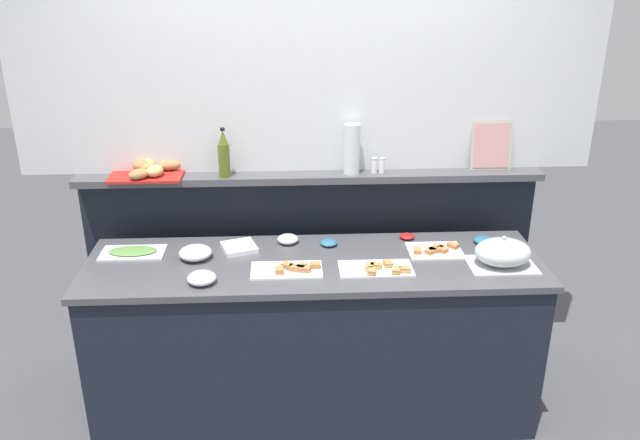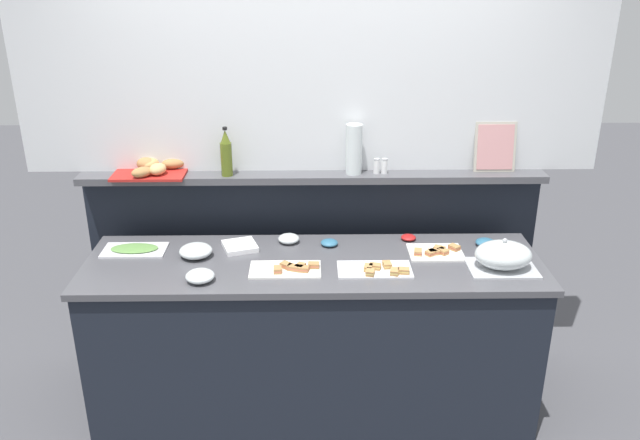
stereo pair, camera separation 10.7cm
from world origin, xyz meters
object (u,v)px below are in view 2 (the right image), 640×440
cold_cuts_platter (135,249)px  water_carafe (354,149)px  framed_picture (495,147)px  glass_bowl_large (196,251)px  condiment_bowl_dark (486,242)px  condiment_bowl_red (408,237)px  sandwich_platter_front (436,252)px  olive_oil_bottle (226,154)px  bread_basket (153,168)px  serving_cloche (503,256)px  glass_bowl_small (200,276)px  glass_bowl_medium (289,239)px  condiment_bowl_teal (329,243)px  salt_shaker (377,166)px  sandwich_platter_rear (289,269)px  napkin_stack (240,246)px  pepper_shaker (384,166)px  sandwich_platter_side (377,269)px

cold_cuts_platter → water_carafe: (1.19, 0.30, 0.46)m
cold_cuts_platter → framed_picture: bearing=9.7°
glass_bowl_large → condiment_bowl_dark: bearing=4.2°
condiment_bowl_red → sandwich_platter_front: bearing=-56.6°
olive_oil_bottle → bread_basket: bearing=175.7°
serving_cloche → glass_bowl_small: (-1.50, -0.10, -0.05)m
condiment_bowl_red → olive_oil_bottle: olive_oil_bottle is taller
glass_bowl_medium → condiment_bowl_teal: bearing=-11.1°
condiment_bowl_red → salt_shaker: salt_shaker is taller
glass_bowl_large → glass_bowl_small: size_ratio=1.22×
sandwich_platter_rear → glass_bowl_small: glass_bowl_small is taller
glass_bowl_medium → napkin_stack: 0.27m
glass_bowl_large → water_carafe: water_carafe is taller
napkin_stack → framed_picture: 1.53m
glass_bowl_small → condiment_bowl_red: size_ratio=1.71×
sandwich_platter_front → framed_picture: (0.38, 0.40, 0.46)m
condiment_bowl_dark → condiment_bowl_teal: 0.85m
glass_bowl_small → condiment_bowl_teal: (0.64, 0.40, -0.01)m
glass_bowl_medium → condiment_bowl_teal: 0.23m
condiment_bowl_teal → water_carafe: size_ratio=0.33×
sandwich_platter_rear → glass_bowl_small: (-0.43, -0.10, 0.01)m
cold_cuts_platter → napkin_stack: bearing=2.4°
glass_bowl_medium → framed_picture: framed_picture is taller
cold_cuts_platter → glass_bowl_medium: size_ratio=2.87×
condiment_bowl_red → olive_oil_bottle: (-1.01, 0.16, 0.44)m
condiment_bowl_red → bread_basket: (-1.43, 0.19, 0.35)m
serving_cloche → condiment_bowl_red: bearing=138.9°
condiment_bowl_dark → pepper_shaker: (-0.54, 0.26, 0.35)m
condiment_bowl_teal → condiment_bowl_dark: bearing=-1.1°
pepper_shaker → sandwich_platter_side: bearing=-98.3°
pepper_shaker → olive_oil_bottle: bearing=-178.6°
glass_bowl_large → condiment_bowl_dark: size_ratio=1.60×
sandwich_platter_rear → condiment_bowl_red: bearing=29.3°
sandwich_platter_front → glass_bowl_medium: (-0.79, 0.16, 0.01)m
condiment_bowl_teal → glass_bowl_medium: bearing=168.9°
condiment_bowl_dark → salt_shaker: salt_shaker is taller
condiment_bowl_red → bread_basket: bearing=172.4°
sandwich_platter_rear → bread_basket: bread_basket is taller
salt_shaker → glass_bowl_medium: bearing=-157.5°
napkin_stack → bread_basket: bearing=150.0°
sandwich_platter_rear → condiment_bowl_red: 0.75m
napkin_stack → framed_picture: bearing=12.5°
sandwich_platter_rear → condiment_bowl_teal: sandwich_platter_rear is taller
condiment_bowl_dark → condiment_bowl_red: condiment_bowl_dark is taller
glass_bowl_small → condiment_bowl_teal: size_ratio=1.52×
glass_bowl_large → cold_cuts_platter: bearing=167.3°
condiment_bowl_red → salt_shaker: bearing=133.7°
salt_shaker → bread_basket: 1.25m
sandwich_platter_front → condiment_bowl_teal: size_ratio=3.07×
cold_cuts_platter → condiment_bowl_red: condiment_bowl_red is taller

